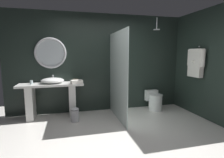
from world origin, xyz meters
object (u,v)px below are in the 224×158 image
object	(u,v)px
round_wall_mirror	(51,53)
waste_bin	(75,114)
vessel_sink	(52,80)
hanging_bathrobe	(196,62)
tumbler_cup	(31,82)
toilet	(155,101)
tissue_box	(76,81)
rain_shower_head	(157,28)
folded_hand_towel	(77,82)

from	to	relation	value
round_wall_mirror	waste_bin	bearing A→B (deg)	-50.85
vessel_sink	hanging_bathrobe	size ratio (longest dim) A/B	0.71
waste_bin	hanging_bathrobe	bearing A→B (deg)	-5.24
tumbler_cup	hanging_bathrobe	xyz separation A→B (m)	(3.91, -0.66, 0.46)
toilet	vessel_sink	bearing A→B (deg)	178.46
vessel_sink	tumbler_cup	size ratio (longest dim) A/B	5.72
tissue_box	waste_bin	xyz separation A→B (m)	(-0.06, -0.40, -0.72)
vessel_sink	rain_shower_head	distance (m)	2.99
vessel_sink	tumbler_cup	xyz separation A→B (m)	(-0.47, -0.03, -0.02)
toilet	folded_hand_towel	distance (m)	2.22
round_wall_mirror	hanging_bathrobe	xyz separation A→B (m)	(3.47, -0.91, -0.22)
tissue_box	tumbler_cup	bearing A→B (deg)	-179.35
rain_shower_head	folded_hand_towel	world-z (taller)	rain_shower_head
vessel_sink	rain_shower_head	xyz separation A→B (m)	(2.69, -0.05, 1.31)
rain_shower_head	tumbler_cup	bearing A→B (deg)	179.64
tissue_box	rain_shower_head	xyz separation A→B (m)	(2.13, -0.03, 1.34)
toilet	folded_hand_towel	size ratio (longest dim) A/B	2.02
tumbler_cup	toilet	world-z (taller)	tumbler_cup
round_wall_mirror	waste_bin	size ratio (longest dim) A/B	2.37
tissue_box	round_wall_mirror	bearing A→B (deg)	157.69
vessel_sink	hanging_bathrobe	xyz separation A→B (m)	(3.44, -0.69, 0.44)
tissue_box	hanging_bathrobe	bearing A→B (deg)	-13.09
toilet	tumbler_cup	bearing A→B (deg)	179.27
vessel_sink	rain_shower_head	bearing A→B (deg)	-1.10
toilet	folded_hand_towel	bearing A→B (deg)	-177.39
tumbler_cup	waste_bin	distance (m)	1.26
tissue_box	round_wall_mirror	xyz separation A→B (m)	(-0.58, 0.24, 0.68)
waste_bin	folded_hand_towel	distance (m)	0.77
rain_shower_head	waste_bin	xyz separation A→B (m)	(-2.20, -0.37, -2.06)
waste_bin	round_wall_mirror	bearing A→B (deg)	129.15
toilet	rain_shower_head	bearing A→B (deg)	97.53
tumbler_cup	toilet	size ratio (longest dim) A/B	0.18
tumbler_cup	hanging_bathrobe	size ratio (longest dim) A/B	0.12
toilet	hanging_bathrobe	bearing A→B (deg)	-39.52
vessel_sink	round_wall_mirror	distance (m)	0.69
vessel_sink	hanging_bathrobe	world-z (taller)	hanging_bathrobe
tumbler_cup	round_wall_mirror	distance (m)	0.84
vessel_sink	waste_bin	size ratio (longest dim) A/B	1.68
tissue_box	waste_bin	distance (m)	0.83
tissue_box	folded_hand_towel	distance (m)	0.15
rain_shower_head	hanging_bathrobe	bearing A→B (deg)	-40.34
round_wall_mirror	hanging_bathrobe	distance (m)	3.60
waste_bin	tissue_box	bearing A→B (deg)	81.20
vessel_sink	tumbler_cup	distance (m)	0.47
tissue_box	round_wall_mirror	world-z (taller)	round_wall_mirror
hanging_bathrobe	folded_hand_towel	bearing A→B (deg)	169.69
rain_shower_head	vessel_sink	bearing A→B (deg)	178.90
tumbler_cup	tissue_box	bearing A→B (deg)	0.65
tumbler_cup	tissue_box	world-z (taller)	tumbler_cup
tissue_box	waste_bin	size ratio (longest dim) A/B	0.47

